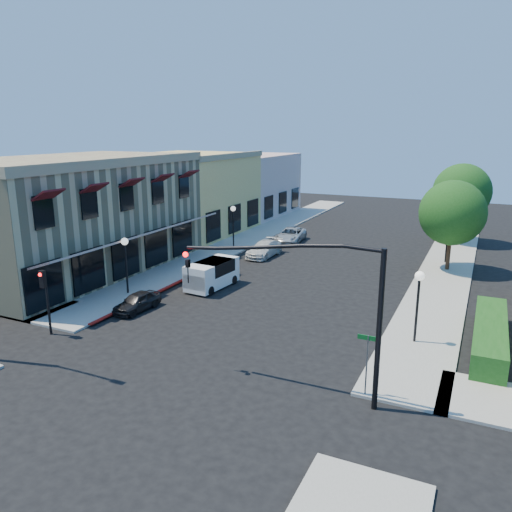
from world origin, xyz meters
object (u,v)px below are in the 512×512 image
at_px(signal_mast_arm, 321,294).
at_px(secondary_signal, 45,290).
at_px(lamppost_right_far, 448,228).
at_px(parked_car_b, 217,272).
at_px(parked_car_a, 137,302).
at_px(parked_car_d, 291,235).
at_px(street_tree_a, 452,213).
at_px(white_van, 212,273).
at_px(street_tree_b, 462,192).
at_px(lamppost_right_near, 419,289).
at_px(lamppost_left_far, 233,216).
at_px(lamppost_left_near, 125,251).
at_px(parked_car_c, 264,249).
at_px(street_name_sign, 367,355).

xyz_separation_m(signal_mast_arm, secondary_signal, (-13.86, -0.09, -1.77)).
height_order(lamppost_right_far, parked_car_b, lamppost_right_far).
xyz_separation_m(parked_car_a, parked_car_d, (1.40, 20.00, 0.11)).
bearing_deg(parked_car_b, parked_car_d, 85.50).
height_order(street_tree_a, white_van, street_tree_a).
distance_m(street_tree_b, parked_car_b, 23.83).
distance_m(secondary_signal, white_van, 10.63).
relative_size(lamppost_right_near, lamppost_right_far, 1.00).
relative_size(lamppost_left_far, parked_car_d, 0.79).
bearing_deg(lamppost_right_far, lamppost_left_near, -136.74).
relative_size(street_tree_a, parked_car_b, 1.80).
distance_m(signal_mast_arm, parked_car_c, 21.83).
xyz_separation_m(white_van, parked_car_d, (-0.30, 14.65, -0.37)).
height_order(street_tree_a, lamppost_right_far, street_tree_a).
height_order(lamppost_right_near, parked_car_a, lamppost_right_near).
distance_m(street_tree_b, street_name_sign, 29.96).
distance_m(street_tree_a, lamppost_right_near, 14.08).
bearing_deg(lamppost_left_near, parked_car_c, 73.16).
bearing_deg(parked_car_b, parked_car_c, 84.73).
relative_size(secondary_signal, parked_car_d, 0.73).
bearing_deg(lamppost_right_near, signal_mast_arm, -112.12).
bearing_deg(street_tree_b, lamppost_right_near, -90.72).
relative_size(lamppost_left_far, parked_car_c, 0.85).
relative_size(street_tree_b, lamppost_right_near, 1.97).
bearing_deg(lamppost_right_far, parked_car_b, -140.87).
bearing_deg(lamppost_right_near, parked_car_c, 137.42).
bearing_deg(lamppost_left_near, white_van, 39.94).
bearing_deg(signal_mast_arm, parked_car_c, 119.64).
distance_m(signal_mast_arm, lamppost_right_near, 7.15).
distance_m(secondary_signal, lamppost_left_far, 20.60).
xyz_separation_m(lamppost_left_near, parked_car_c, (3.70, 12.22, -2.13)).
distance_m(secondary_signal, parked_car_d, 24.86).
bearing_deg(lamppost_left_near, street_tree_b, 54.21).
bearing_deg(signal_mast_arm, secondary_signal, -179.63).
height_order(lamppost_left_far, parked_car_d, lamppost_left_far).
bearing_deg(lamppost_right_far, lamppost_left_far, -173.29).
distance_m(lamppost_left_near, lamppost_right_far, 23.35).
bearing_deg(secondary_signal, street_name_sign, 2.93).
bearing_deg(lamppost_left_far, parked_car_d, 47.23).
xyz_separation_m(lamppost_right_far, parked_car_c, (-13.30, -3.78, -2.13)).
xyz_separation_m(parked_car_b, parked_car_c, (0.22, 7.22, 0.01)).
relative_size(street_tree_b, lamppost_right_far, 1.97).
xyz_separation_m(secondary_signal, white_van, (3.50, 9.95, -1.31)).
xyz_separation_m(lamppost_right_far, parked_car_d, (-13.30, 2.00, -2.10)).
bearing_deg(white_van, street_tree_b, 57.22).
bearing_deg(parked_car_c, street_tree_b, 42.93).
distance_m(street_tree_b, lamppost_right_near, 24.07).
xyz_separation_m(secondary_signal, parked_car_b, (2.98, 11.59, -1.73)).
bearing_deg(lamppost_left_near, secondary_signal, -85.66).
distance_m(lamppost_right_near, lamppost_right_far, 16.00).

